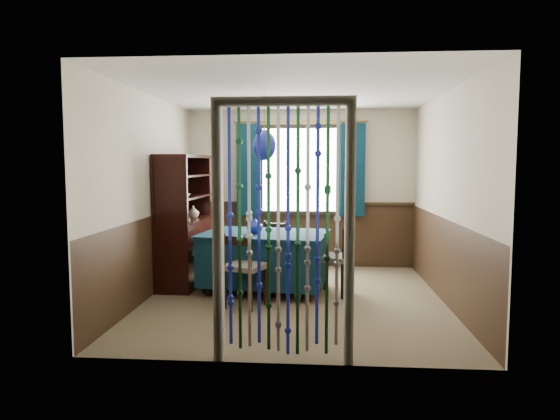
# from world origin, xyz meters

# --- Properties ---
(floor) EXTENTS (4.00, 4.00, 0.00)m
(floor) POSITION_xyz_m (0.00, 0.00, 0.00)
(floor) COLOR brown
(floor) RESTS_ON ground
(ceiling) EXTENTS (4.00, 4.00, 0.00)m
(ceiling) POSITION_xyz_m (0.00, 0.00, 2.50)
(ceiling) COLOR silver
(ceiling) RESTS_ON ground
(wall_back) EXTENTS (3.60, 0.00, 3.60)m
(wall_back) POSITION_xyz_m (0.00, 2.00, 1.25)
(wall_back) COLOR beige
(wall_back) RESTS_ON ground
(wall_front) EXTENTS (3.60, 0.00, 3.60)m
(wall_front) POSITION_xyz_m (0.00, -2.00, 1.25)
(wall_front) COLOR beige
(wall_front) RESTS_ON ground
(wall_left) EXTENTS (0.00, 4.00, 4.00)m
(wall_left) POSITION_xyz_m (-1.80, 0.00, 1.25)
(wall_left) COLOR beige
(wall_left) RESTS_ON ground
(wall_right) EXTENTS (0.00, 4.00, 4.00)m
(wall_right) POSITION_xyz_m (1.80, 0.00, 1.25)
(wall_right) COLOR beige
(wall_right) RESTS_ON ground
(wainscot_back) EXTENTS (3.60, 0.00, 3.60)m
(wainscot_back) POSITION_xyz_m (0.00, 1.99, 0.50)
(wainscot_back) COLOR #372314
(wainscot_back) RESTS_ON ground
(wainscot_front) EXTENTS (3.60, 0.00, 3.60)m
(wainscot_front) POSITION_xyz_m (0.00, -1.99, 0.50)
(wainscot_front) COLOR #372314
(wainscot_front) RESTS_ON ground
(wainscot_left) EXTENTS (0.00, 4.00, 4.00)m
(wainscot_left) POSITION_xyz_m (-1.79, 0.00, 0.50)
(wainscot_left) COLOR #372314
(wainscot_left) RESTS_ON ground
(wainscot_right) EXTENTS (0.00, 4.00, 4.00)m
(wainscot_right) POSITION_xyz_m (1.79, 0.00, 0.50)
(wainscot_right) COLOR #372314
(wainscot_right) RESTS_ON ground
(window) EXTENTS (1.32, 0.12, 1.42)m
(window) POSITION_xyz_m (0.00, 1.95, 1.55)
(window) COLOR black
(window) RESTS_ON wall_back
(doorway) EXTENTS (1.16, 0.12, 2.18)m
(doorway) POSITION_xyz_m (0.00, -1.94, 1.05)
(doorway) COLOR silver
(doorway) RESTS_ON ground
(dining_table) EXTENTS (1.72, 1.30, 0.76)m
(dining_table) POSITION_xyz_m (-0.40, 0.34, 0.44)
(dining_table) COLOR #0A2636
(dining_table) RESTS_ON floor
(chair_near) EXTENTS (0.56, 0.55, 0.87)m
(chair_near) POSITION_xyz_m (-0.56, -0.39, 0.46)
(chair_near) COLOR black
(chair_near) RESTS_ON floor
(chair_far) EXTENTS (0.48, 0.47, 0.82)m
(chair_far) POSITION_xyz_m (-0.36, 1.04, 0.44)
(chair_far) COLOR black
(chair_far) RESTS_ON floor
(chair_left) EXTENTS (0.52, 0.54, 0.94)m
(chair_left) POSITION_xyz_m (-1.35, 0.43, 0.50)
(chair_left) COLOR black
(chair_left) RESTS_ON floor
(chair_right) EXTENTS (0.52, 0.54, 0.87)m
(chair_right) POSITION_xyz_m (0.51, 0.24, 0.47)
(chair_right) COLOR black
(chair_right) RESTS_ON floor
(sideboard) EXTENTS (0.51, 1.36, 1.77)m
(sideboard) POSITION_xyz_m (-1.55, 0.72, 0.61)
(sideboard) COLOR black
(sideboard) RESTS_ON floor
(pendant_lamp) EXTENTS (0.30, 0.30, 0.81)m
(pendant_lamp) POSITION_xyz_m (-0.40, 0.34, 1.88)
(pendant_lamp) COLOR olive
(pendant_lamp) RESTS_ON ceiling
(vase_table) EXTENTS (0.21, 0.21, 0.19)m
(vase_table) POSITION_xyz_m (-0.52, 0.26, 0.86)
(vase_table) COLOR navy
(vase_table) RESTS_ON dining_table
(bowl_shelf) EXTENTS (0.25, 0.25, 0.05)m
(bowl_shelf) POSITION_xyz_m (-1.49, 0.42, 1.23)
(bowl_shelf) COLOR beige
(bowl_shelf) RESTS_ON sideboard
(vase_sideboard) EXTENTS (0.20, 0.20, 0.19)m
(vase_sideboard) POSITION_xyz_m (-1.49, 0.96, 0.98)
(vase_sideboard) COLOR beige
(vase_sideboard) RESTS_ON sideboard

